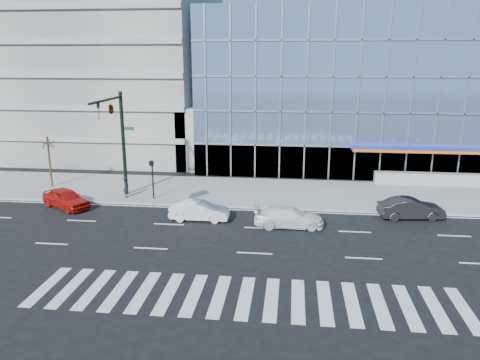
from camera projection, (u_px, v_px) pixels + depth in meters
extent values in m
plane|color=black|center=(260.00, 228.00, 30.06)|extent=(160.00, 160.00, 0.00)
cube|color=gray|center=(267.00, 192.00, 37.72)|extent=(120.00, 8.00, 0.15)
cube|color=#7291BF|center=(404.00, 86.00, 51.56)|extent=(42.00, 26.00, 15.00)
cube|color=gray|center=(106.00, 62.00, 54.65)|extent=(24.00, 24.00, 20.00)
cube|color=gray|center=(214.00, 135.00, 47.23)|extent=(6.00, 8.00, 6.00)
cylinder|color=black|center=(123.00, 144.00, 35.96)|extent=(0.28, 0.28, 8.00)
cylinder|color=black|center=(106.00, 100.00, 32.35)|extent=(0.18, 5.60, 0.18)
imported|color=black|center=(98.00, 111.00, 31.16)|extent=(0.18, 0.22, 1.10)
imported|color=black|center=(111.00, 108.00, 33.27)|extent=(0.48, 2.24, 0.90)
cube|color=#0C591E|center=(128.00, 129.00, 35.60)|extent=(0.90, 0.05, 0.25)
cylinder|color=black|center=(153.00, 180.00, 35.37)|extent=(0.12, 0.12, 3.00)
cube|color=black|center=(151.00, 163.00, 34.89)|extent=(0.30, 0.25, 0.35)
cylinder|color=#332319|center=(50.00, 162.00, 38.66)|extent=(0.16, 0.16, 4.20)
ellipsoid|color=#332319|center=(48.00, 142.00, 38.22)|extent=(1.10, 1.10, 0.90)
imported|color=white|center=(289.00, 217.00, 30.16)|extent=(4.58, 2.06, 1.30)
imported|color=white|center=(199.00, 211.00, 31.39)|extent=(4.00, 1.43, 1.31)
imported|color=black|center=(411.00, 208.00, 31.65)|extent=(4.47, 2.04, 1.42)
imported|color=#B8140E|center=(66.00, 198.00, 33.92)|extent=(4.44, 3.62, 1.42)
imported|color=black|center=(126.00, 187.00, 35.90)|extent=(0.58, 0.69, 1.62)
cube|color=#A5A5A5|center=(185.00, 188.00, 35.25)|extent=(1.76, 0.60, 1.82)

